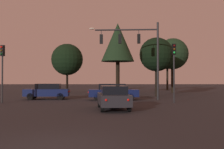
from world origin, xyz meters
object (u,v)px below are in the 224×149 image
(traffic_light_corner_left, at_px, (174,61))
(traffic_light_corner_right, at_px, (2,62))
(tree_behind_sign, at_px, (173,54))
(tree_center_horizon, at_px, (67,60))
(car_crossing_left, at_px, (47,91))
(tree_left_far, at_px, (118,43))
(car_nearside_lane, at_px, (113,97))
(car_crossing_right, at_px, (113,92))
(traffic_signal_mast_arm, at_px, (136,46))
(tree_right_cluster, at_px, (167,58))
(tree_lot_edge, at_px, (156,55))

(traffic_light_corner_left, bearing_deg, traffic_light_corner_right, 179.68)
(tree_behind_sign, xyz_separation_m, tree_center_horizon, (-15.44, 1.45, -0.70))
(tree_behind_sign, bearing_deg, traffic_light_corner_right, -136.53)
(traffic_light_corner_left, bearing_deg, car_crossing_left, 159.37)
(tree_left_far, relative_size, tree_center_horizon, 1.30)
(traffic_light_corner_left, bearing_deg, car_nearside_lane, -135.98)
(car_nearside_lane, distance_m, car_crossing_right, 8.11)
(traffic_signal_mast_arm, bearing_deg, tree_right_cluster, 71.13)
(tree_left_far, bearing_deg, traffic_signal_mast_arm, -82.12)
(tree_left_far, bearing_deg, traffic_light_corner_left, -73.54)
(car_nearside_lane, xyz_separation_m, tree_right_cluster, (10.36, 32.09, 5.08))
(car_crossing_left, bearing_deg, car_nearside_lane, -55.84)
(car_crossing_left, bearing_deg, traffic_signal_mast_arm, -3.24)
(tree_behind_sign, bearing_deg, tree_lot_edge, -114.57)
(traffic_signal_mast_arm, bearing_deg, tree_left_far, 97.88)
(traffic_light_corner_left, distance_m, tree_right_cluster, 27.77)
(car_nearside_lane, xyz_separation_m, tree_center_horizon, (-6.44, 23.53, 4.11))
(tree_right_cluster, bearing_deg, car_crossing_right, -113.07)
(traffic_light_corner_right, distance_m, tree_left_far, 17.52)
(tree_behind_sign, distance_m, tree_center_horizon, 15.52)
(traffic_signal_mast_arm, height_order, tree_behind_sign, tree_behind_sign)
(tree_behind_sign, bearing_deg, car_crossing_left, -139.82)
(car_nearside_lane, distance_m, tree_left_far, 19.96)
(traffic_light_corner_left, relative_size, car_nearside_lane, 1.06)
(tree_right_cluster, bearing_deg, car_nearside_lane, -107.89)
(car_crossing_left, xyz_separation_m, tree_center_horizon, (-0.19, 14.32, 4.11))
(tree_left_far, bearing_deg, car_crossing_left, -126.27)
(traffic_light_corner_left, relative_size, tree_right_cluster, 0.61)
(car_nearside_lane, relative_size, tree_behind_sign, 0.58)
(tree_lot_edge, bearing_deg, traffic_signal_mast_arm, -119.30)
(tree_behind_sign, distance_m, tree_lot_edge, 9.21)
(tree_behind_sign, bearing_deg, car_nearside_lane, -112.18)
(traffic_signal_mast_arm, relative_size, car_nearside_lane, 1.61)
(tree_center_horizon, bearing_deg, tree_behind_sign, -5.37)
(traffic_light_corner_right, relative_size, tree_lot_edge, 0.71)
(traffic_light_corner_right, height_order, tree_right_cluster, tree_right_cluster)
(traffic_signal_mast_arm, distance_m, tree_left_far, 10.53)
(car_crossing_right, distance_m, tree_left_far, 12.48)
(car_crossing_right, relative_size, tree_center_horizon, 0.65)
(car_crossing_right, xyz_separation_m, tree_right_cluster, (10.22, 23.98, 5.08))
(traffic_light_corner_right, distance_m, car_crossing_right, 9.99)
(tree_behind_sign, xyz_separation_m, tree_left_far, (-8.05, -3.07, 1.23))
(tree_behind_sign, height_order, tree_right_cluster, tree_right_cluster)
(tree_behind_sign, height_order, tree_left_far, tree_left_far)
(traffic_light_corner_right, height_order, car_crossing_right, traffic_light_corner_right)
(traffic_light_corner_right, xyz_separation_m, car_crossing_left, (2.76, 4.19, -2.55))
(car_crossing_left, distance_m, tree_lot_edge, 12.92)
(traffic_signal_mast_arm, relative_size, tree_center_horizon, 1.02)
(car_crossing_left, xyz_separation_m, car_crossing_right, (6.39, -1.09, 0.00))
(car_crossing_right, bearing_deg, tree_behind_sign, 57.62)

